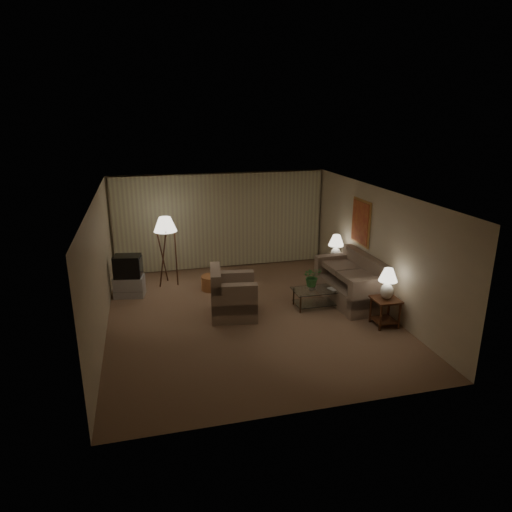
{
  "coord_description": "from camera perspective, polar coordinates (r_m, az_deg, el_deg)",
  "views": [
    {
      "loc": [
        -2.08,
        -8.95,
        4.3
      ],
      "look_at": [
        0.32,
        0.6,
        1.16
      ],
      "focal_mm": 32.0,
      "sensor_mm": 36.0,
      "label": 1
    }
  ],
  "objects": [
    {
      "name": "ground",
      "position": [
        10.14,
        -0.93,
        -7.42
      ],
      "size": [
        7.0,
        7.0,
        0.0
      ],
      "primitive_type": "plane",
      "color": "brown",
      "rests_on": "ground"
    },
    {
      "name": "room_shell",
      "position": [
        10.97,
        -2.66,
        4.19
      ],
      "size": [
        6.04,
        7.02,
        2.72
      ],
      "color": "#C5B698",
      "rests_on": "ground"
    },
    {
      "name": "sofa",
      "position": [
        10.92,
        11.73,
        -3.42
      ],
      "size": [
        2.06,
        1.16,
        0.88
      ],
      "rotation": [
        0.0,
        0.0,
        -1.53
      ],
      "color": "gray",
      "rests_on": "ground"
    },
    {
      "name": "armchair",
      "position": [
        10.0,
        -2.85,
        -5.12
      ],
      "size": [
        1.29,
        1.25,
        0.86
      ],
      "rotation": [
        0.0,
        0.0,
        1.43
      ],
      "color": "gray",
      "rests_on": "ground"
    },
    {
      "name": "side_table_near",
      "position": [
        9.9,
        15.86,
        -6.17
      ],
      "size": [
        0.53,
        0.53,
        0.6
      ],
      "color": "#341A0E",
      "rests_on": "ground"
    },
    {
      "name": "side_table_far",
      "position": [
        12.06,
        9.83,
        -1.46
      ],
      "size": [
        0.53,
        0.44,
        0.6
      ],
      "color": "#341A0E",
      "rests_on": "ground"
    },
    {
      "name": "table_lamp_near",
      "position": [
        9.69,
        16.15,
        -3.02
      ],
      "size": [
        0.38,
        0.38,
        0.66
      ],
      "color": "white",
      "rests_on": "side_table_near"
    },
    {
      "name": "table_lamp_far",
      "position": [
        11.88,
        9.98,
        1.3
      ],
      "size": [
        0.4,
        0.4,
        0.69
      ],
      "color": "white",
      "rests_on": "side_table_far"
    },
    {
      "name": "coffee_table",
      "position": [
        10.57,
        7.71,
        -4.87
      ],
      "size": [
        1.13,
        0.62,
        0.41
      ],
      "color": "silver",
      "rests_on": "ground"
    },
    {
      "name": "tv_cabinet",
      "position": [
        11.48,
        -15.54,
        -3.67
      ],
      "size": [
        0.86,
        0.68,
        0.5
      ],
      "primitive_type": "cube",
      "rotation": [
        0.0,
        0.0,
        -0.17
      ],
      "color": "#AAAAAD",
      "rests_on": "ground"
    },
    {
      "name": "crt_tv",
      "position": [
        11.31,
        -15.76,
        -1.23
      ],
      "size": [
        0.77,
        0.65,
        0.53
      ],
      "primitive_type": "cube",
      "rotation": [
        0.0,
        0.0,
        -0.17
      ],
      "color": "black",
      "rests_on": "tv_cabinet"
    },
    {
      "name": "floor_lamp",
      "position": [
        11.81,
        -11.11,
        0.77
      ],
      "size": [
        0.58,
        0.58,
        1.78
      ],
      "color": "#341A0E",
      "rests_on": "ground"
    },
    {
      "name": "ottoman",
      "position": [
        11.55,
        -5.53,
        -3.33
      ],
      "size": [
        0.6,
        0.6,
        0.36
      ],
      "primitive_type": "cylinder",
      "rotation": [
        0.0,
        0.0,
        0.13
      ],
      "color": "#A96739",
      "rests_on": "ground"
    },
    {
      "name": "vase",
      "position": [
        10.43,
        6.99,
        -3.85
      ],
      "size": [
        0.17,
        0.17,
        0.16
      ],
      "primitive_type": "imported",
      "rotation": [
        0.0,
        0.0,
        0.12
      ],
      "color": "silver",
      "rests_on": "coffee_table"
    },
    {
      "name": "flowers",
      "position": [
        10.33,
        7.05,
        -2.25
      ],
      "size": [
        0.42,
        0.36,
        0.46
      ],
      "primitive_type": "imported",
      "rotation": [
        0.0,
        0.0,
        -0.0
      ],
      "color": "#387E39",
      "rests_on": "vase"
    },
    {
      "name": "book",
      "position": [
        10.52,
        9.21,
        -4.19
      ],
      "size": [
        0.24,
        0.28,
        0.02
      ],
      "primitive_type": "imported",
      "rotation": [
        0.0,
        0.0,
        0.28
      ],
      "color": "olive",
      "rests_on": "coffee_table"
    }
  ]
}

